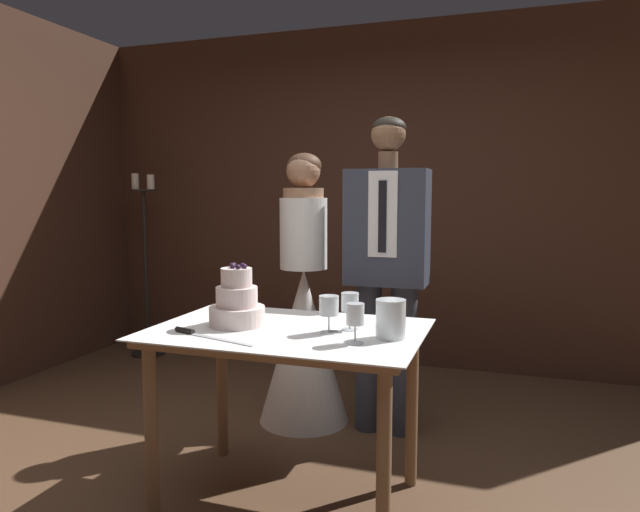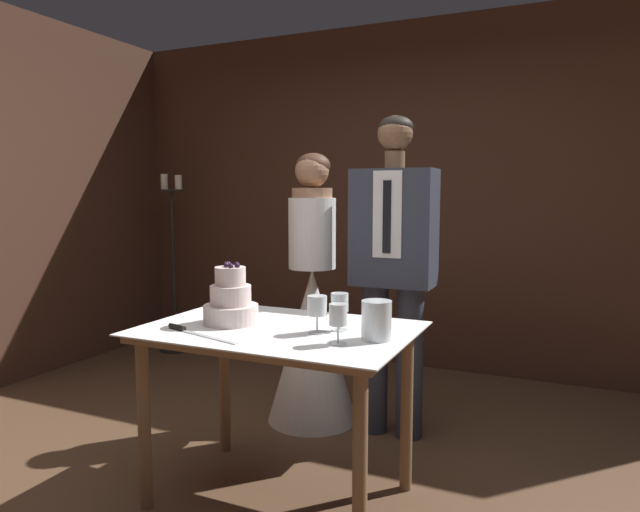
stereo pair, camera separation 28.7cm
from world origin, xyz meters
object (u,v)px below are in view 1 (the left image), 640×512
Objects in this scene: cake_table at (288,352)px; candle_stand at (146,272)px; bride at (304,325)px; wine_glass_near at (355,315)px; cake_knife at (198,334)px; hurricane_candle at (391,320)px; wine_glass_middle at (350,304)px; wine_glass_far at (329,308)px; groom at (387,260)px; tiered_cake at (237,303)px.

cake_table is 0.76× the size of candle_stand.
wine_glass_near is at bearing -60.05° from bride.
candle_stand is (-1.71, 2.03, -0.08)m from cake_knife.
hurricane_candle reaches higher than cake_table.
wine_glass_middle is 1.02× the size of hurricane_candle.
wine_glass_far is at bearing -4.74° from cake_table.
groom reaches higher than cake_table.
groom is (0.56, 1.12, 0.21)m from cake_knife.
wine_glass_near reaches higher than cake_knife.
cake_knife is 0.80m from hurricane_candle.
wine_glass_far is (0.50, 0.22, 0.10)m from cake_knife.
wine_glass_middle is 0.22m from hurricane_candle.
cake_table is 0.97m from groom.
tiered_cake is at bearing 179.22° from hurricane_candle.
wine_glass_near is 0.09× the size of groom.
groom reaches higher than wine_glass_middle.
wine_glass_middle is at bearing -37.30° from candle_stand.
candle_stand reaches higher than cake_table.
wine_glass_near is 0.98× the size of wine_glass_middle.
wine_glass_near is 1.00× the size of hurricane_candle.
tiered_cake is at bearing -89.33° from bride.
wine_glass_far and hurricane_candle have the same top height.
wine_glass_near is at bearing -23.07° from cake_table.
wine_glass_near is at bearing -40.98° from wine_glass_far.
groom is at bearing 61.22° from tiered_cake.
wine_glass_near is at bearing -69.13° from wine_glass_middle.
cake_table is 0.29m from wine_glass_far.
hurricane_candle is (0.26, -0.00, -0.03)m from wine_glass_far.
cake_table is 7.35× the size of hurricane_candle.
cake_knife is at bearing -172.27° from wine_glass_near.
bride reaches higher than candle_stand.
wine_glass_middle is at bearing 110.87° from wine_glass_near.
cake_table is 0.65× the size of groom.
groom reaches higher than bride.
candle_stand reaches higher than tiered_cake.
candle_stand is at bearing 143.65° from hurricane_candle.
wine_glass_near is (0.65, 0.09, 0.10)m from cake_knife.
cake_knife is 2.64× the size of hurricane_candle.
cake_knife is 2.60× the size of wine_glass_middle.
wine_glass_middle is (0.50, 0.08, 0.01)m from tiered_cake.
wine_glass_far is 0.10× the size of bride.
wine_glass_near is at bearing -39.54° from candle_stand.
wine_glass_middle reaches higher than wine_glass_far.
bride reaches higher than wine_glass_far.
cake_knife is at bearing -49.97° from candle_stand.
wine_glass_far is 0.27m from hurricane_candle.
candle_stand is (-2.35, 1.94, -0.19)m from wine_glass_near.
groom is (-0.01, 0.82, 0.10)m from wine_glass_middle.
groom is at bearing 74.15° from cake_table.
groom is (-0.09, 1.03, 0.10)m from wine_glass_near.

